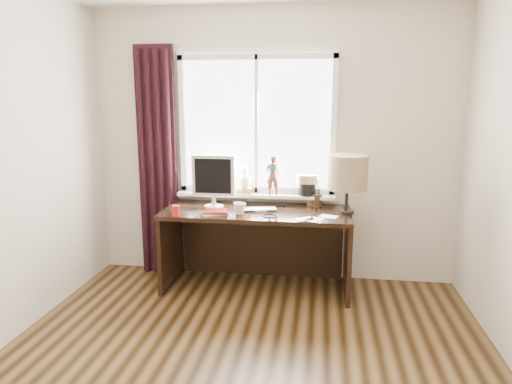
% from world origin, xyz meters
% --- Properties ---
extents(wall_back, '(3.50, 0.00, 2.60)m').
position_xyz_m(wall_back, '(0.00, 2.00, 1.30)').
color(wall_back, beige).
rests_on(wall_back, ground).
extents(laptop, '(0.34, 0.26, 0.02)m').
position_xyz_m(laptop, '(-0.07, 1.62, 0.76)').
color(laptop, silver).
rests_on(laptop, desk).
extents(mug, '(0.15, 0.15, 0.11)m').
position_xyz_m(mug, '(-0.23, 1.47, 0.80)').
color(mug, white).
rests_on(mug, desk).
extents(red_cup, '(0.07, 0.07, 0.09)m').
position_xyz_m(red_cup, '(-0.76, 1.33, 0.80)').
color(red_cup, '#A62016').
rests_on(red_cup, desk).
extents(window, '(1.52, 0.21, 1.40)m').
position_xyz_m(window, '(-0.13, 1.95, 1.31)').
color(window, white).
rests_on(window, ground).
extents(curtain, '(0.38, 0.09, 2.25)m').
position_xyz_m(curtain, '(-1.13, 1.91, 1.12)').
color(curtain, black).
rests_on(curtain, floor).
extents(desk, '(1.70, 0.70, 0.75)m').
position_xyz_m(desk, '(-0.10, 1.73, 0.51)').
color(desk, '#331F14').
rests_on(desk, floor).
extents(monitor, '(0.40, 0.18, 0.49)m').
position_xyz_m(monitor, '(-0.51, 1.69, 1.03)').
color(monitor, beige).
rests_on(monitor, desk).
extents(notebook_stack, '(0.26, 0.23, 0.03)m').
position_xyz_m(notebook_stack, '(-0.45, 1.44, 0.77)').
color(notebook_stack, beige).
rests_on(notebook_stack, desk).
extents(brush_holder, '(0.09, 0.09, 0.25)m').
position_xyz_m(brush_holder, '(0.44, 1.86, 0.81)').
color(brush_holder, black).
rests_on(brush_holder, desk).
extents(icon_frame, '(0.10, 0.04, 0.13)m').
position_xyz_m(icon_frame, '(0.40, 1.89, 0.81)').
color(icon_frame, gold).
rests_on(icon_frame, desk).
extents(table_lamp, '(0.35, 0.35, 0.52)m').
position_xyz_m(table_lamp, '(0.70, 1.62, 1.11)').
color(table_lamp, black).
rests_on(table_lamp, desk).
extents(loose_papers, '(0.38, 0.29, 0.00)m').
position_xyz_m(loose_papers, '(0.44, 1.42, 0.75)').
color(loose_papers, white).
rests_on(loose_papers, desk).
extents(desk_cables, '(0.20, 0.45, 0.01)m').
position_xyz_m(desk_cables, '(0.05, 1.61, 0.75)').
color(desk_cables, black).
rests_on(desk_cables, desk).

